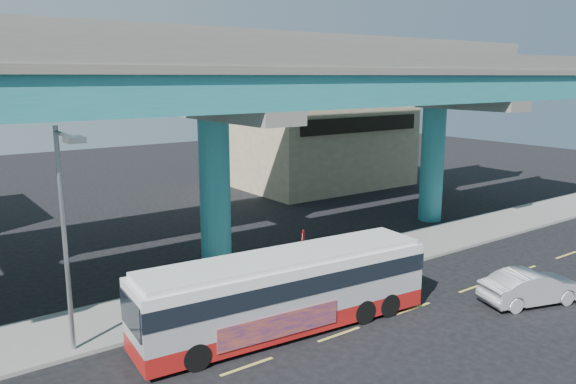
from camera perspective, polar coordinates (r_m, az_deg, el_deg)
ground at (r=21.65m, az=4.69°, el=-13.94°), size 120.00×120.00×0.00m
sidewalk at (r=25.69m, az=-3.41°, el=-9.50°), size 70.00×4.00×0.15m
lane_markings at (r=21.45m, az=5.22°, el=-14.20°), size 58.00×0.12×0.01m
viaduct at (r=27.08m, az=-7.84°, el=11.13°), size 52.00×12.40×11.70m
building_beige at (r=49.06m, az=3.31°, el=4.82°), size 14.00×10.23×7.00m
transit_bus at (r=21.11m, az=-0.23°, el=-9.80°), size 11.68×3.43×2.95m
sedan at (r=25.82m, az=23.49°, el=-8.85°), size 4.03×5.25×1.44m
street_lamp at (r=19.20m, az=-21.56°, el=-1.82°), size 0.50×2.50×7.67m
stop_sign at (r=24.96m, az=1.54°, el=-5.39°), size 0.58×0.57×2.59m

